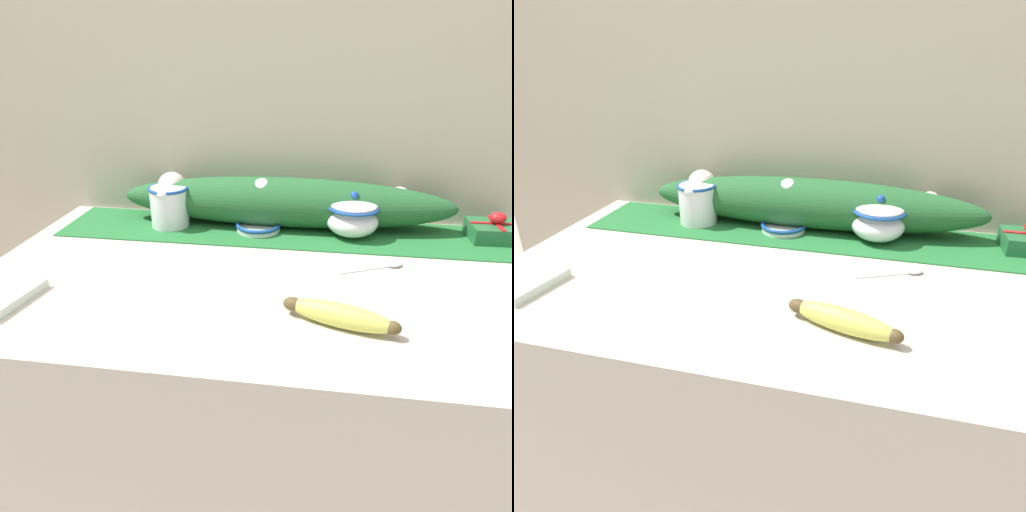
# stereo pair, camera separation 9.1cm
# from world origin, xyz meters

# --- Properties ---
(countertop) EXTENTS (1.22, 0.69, 0.87)m
(countertop) POSITION_xyz_m (0.00, 0.00, 0.43)
(countertop) COLOR beige
(countertop) RESTS_ON ground_plane
(back_wall) EXTENTS (2.02, 0.04, 2.40)m
(back_wall) POSITION_xyz_m (0.00, 0.36, 1.20)
(back_wall) COLOR #B7AD99
(back_wall) RESTS_ON ground_plane
(table_runner) EXTENTS (1.13, 0.22, 0.00)m
(table_runner) POSITION_xyz_m (0.00, 0.23, 0.87)
(table_runner) COLOR #236B33
(table_runner) RESTS_ON countertop
(cream_pitcher) EXTENTS (0.10, 0.12, 0.11)m
(cream_pitcher) POSITION_xyz_m (-0.29, 0.23, 0.93)
(cream_pitcher) COLOR white
(cream_pitcher) RESTS_ON countertop
(sugar_bowl) EXTENTS (0.13, 0.13, 0.11)m
(sugar_bowl) POSITION_xyz_m (0.17, 0.23, 0.92)
(sugar_bowl) COLOR white
(sugar_bowl) RESTS_ON countertop
(small_dish) EXTENTS (0.12, 0.12, 0.02)m
(small_dish) POSITION_xyz_m (-0.06, 0.23, 0.88)
(small_dish) COLOR white
(small_dish) RESTS_ON countertop
(banana) EXTENTS (0.20, 0.09, 0.04)m
(banana) POSITION_xyz_m (0.13, -0.18, 0.89)
(banana) COLOR #CCD156
(banana) RESTS_ON countertop
(spoon) EXTENTS (0.14, 0.08, 0.01)m
(spoon) POSITION_xyz_m (0.25, 0.06, 0.87)
(spoon) COLOR silver
(spoon) RESTS_ON countertop
(gift_box) EXTENTS (0.12, 0.10, 0.07)m
(gift_box) POSITION_xyz_m (0.51, 0.25, 0.89)
(gift_box) COLOR #236638
(gift_box) RESTS_ON countertop
(poinsettia_garland) EXTENTS (0.85, 0.14, 0.13)m
(poinsettia_garland) POSITION_xyz_m (-0.01, 0.27, 0.93)
(poinsettia_garland) COLOR #235B2D
(poinsettia_garland) RESTS_ON countertop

